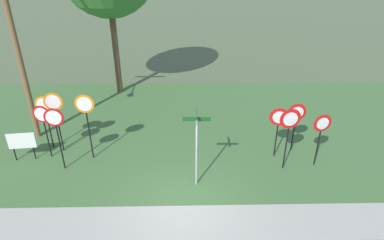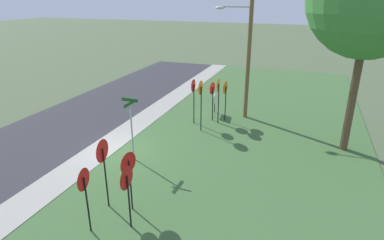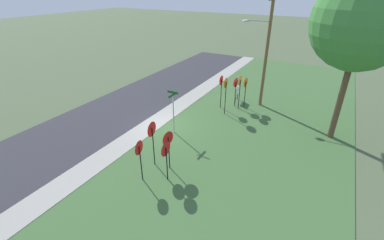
% 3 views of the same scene
% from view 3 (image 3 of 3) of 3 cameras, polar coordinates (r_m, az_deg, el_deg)
% --- Properties ---
extents(ground_plane, '(160.00, 160.00, 0.00)m').
position_cam_3_polar(ground_plane, '(18.92, -6.18, -1.23)').
color(ground_plane, '#4C5B3D').
extents(road_asphalt, '(44.00, 6.40, 0.01)m').
position_cam_3_polar(road_asphalt, '(21.79, -16.65, 1.73)').
color(road_asphalt, '#2D2D33').
rests_on(road_asphalt, ground_plane).
extents(sidewalk_strip, '(44.00, 1.60, 0.06)m').
position_cam_3_polar(sidewalk_strip, '(19.34, -8.14, -0.61)').
color(sidewalk_strip, '#99968C').
rests_on(sidewalk_strip, ground_plane).
extents(grass_median, '(44.00, 12.00, 0.04)m').
position_cam_3_polar(grass_median, '(16.63, 11.21, -5.92)').
color(grass_median, '#3D6033').
rests_on(grass_median, ground_plane).
extents(stop_sign_near_left, '(0.74, 0.10, 2.68)m').
position_cam_3_polar(stop_sign_near_left, '(20.95, 6.33, 7.63)').
color(stop_sign_near_left, black).
rests_on(stop_sign_near_left, grass_median).
extents(stop_sign_near_right, '(0.75, 0.11, 2.47)m').
position_cam_3_polar(stop_sign_near_right, '(21.41, 11.49, 7.24)').
color(stop_sign_near_right, black).
rests_on(stop_sign_near_right, grass_median).
extents(stop_sign_far_left, '(0.77, 0.09, 2.90)m').
position_cam_3_polar(stop_sign_far_left, '(19.79, 7.30, 6.91)').
color(stop_sign_far_left, black).
rests_on(stop_sign_far_left, grass_median).
extents(stop_sign_far_center, '(0.78, 0.11, 2.74)m').
position_cam_3_polar(stop_sign_far_center, '(20.93, 10.31, 7.50)').
color(stop_sign_far_center, black).
rests_on(stop_sign_far_center, grass_median).
extents(stop_sign_far_right, '(0.74, 0.13, 2.39)m').
position_cam_3_polar(stop_sign_far_right, '(21.49, 9.43, 7.30)').
color(stop_sign_far_right, black).
rests_on(stop_sign_far_right, grass_median).
extents(yield_sign_near_left, '(0.73, 0.14, 2.29)m').
position_cam_3_polar(yield_sign_near_left, '(13.16, -11.37, -6.71)').
color(yield_sign_near_left, black).
rests_on(yield_sign_near_left, grass_median).
extents(yield_sign_near_right, '(0.82, 0.12, 2.64)m').
position_cam_3_polar(yield_sign_near_right, '(14.00, -8.67, -2.84)').
color(yield_sign_near_right, black).
rests_on(yield_sign_near_right, grass_median).
extents(yield_sign_far_left, '(0.78, 0.10, 2.24)m').
position_cam_3_polar(yield_sign_far_left, '(12.99, -5.71, -6.96)').
color(yield_sign_far_left, black).
rests_on(yield_sign_far_left, grass_median).
extents(yield_sign_far_right, '(0.78, 0.17, 2.25)m').
position_cam_3_polar(yield_sign_far_right, '(13.79, -5.23, -4.66)').
color(yield_sign_far_right, black).
rests_on(yield_sign_far_right, grass_median).
extents(street_name_post, '(0.96, 0.82, 2.98)m').
position_cam_3_polar(street_name_post, '(17.14, -4.06, 2.46)').
color(street_name_post, '#9EA0A8').
rests_on(street_name_post, grass_median).
extents(utility_pole, '(2.10, 2.24, 9.13)m').
position_cam_3_polar(utility_pole, '(21.38, 15.66, 15.45)').
color(utility_pole, brown).
rests_on(utility_pole, grass_median).
extents(notice_board, '(1.10, 0.15, 1.25)m').
position_cam_3_polar(notice_board, '(22.73, 9.68, 5.97)').
color(notice_board, black).
rests_on(notice_board, grass_median).
extents(oak_tree_left, '(5.37, 5.37, 9.86)m').
position_cam_3_polar(oak_tree_left, '(17.62, 32.91, 17.40)').
color(oak_tree_left, brown).
rests_on(oak_tree_left, grass_median).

